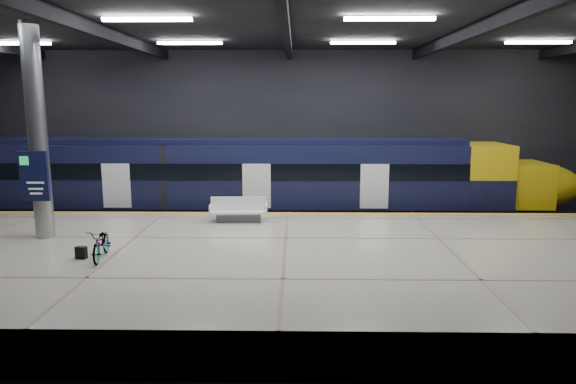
{
  "coord_description": "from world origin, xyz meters",
  "views": [
    {
      "loc": [
        0.35,
        -17.4,
        5.51
      ],
      "look_at": [
        0.02,
        1.5,
        2.2
      ],
      "focal_mm": 32.0,
      "sensor_mm": 36.0,
      "label": 1
    }
  ],
  "objects": [
    {
      "name": "pannier_bag",
      "position": [
        -5.81,
        -3.38,
        1.28
      ],
      "size": [
        0.33,
        0.24,
        0.35
      ],
      "primitive_type": "cube",
      "rotation": [
        0.0,
        0.0,
        -0.21
      ],
      "color": "black",
      "rests_on": "platform"
    },
    {
      "name": "info_column",
      "position": [
        -8.0,
        -1.03,
        4.46
      ],
      "size": [
        0.9,
        0.78,
        6.9
      ],
      "color": "#9EA0A5",
      "rests_on": "platform"
    },
    {
      "name": "room_shell",
      "position": [
        -0.0,
        0.0,
        5.72
      ],
      "size": [
        30.1,
        16.1,
        8.05
      ],
      "color": "black",
      "rests_on": "ground"
    },
    {
      "name": "bench",
      "position": [
        -1.82,
        1.35,
        1.43
      ],
      "size": [
        2.17,
        0.98,
        0.94
      ],
      "rotation": [
        0.0,
        0.0,
        0.05
      ],
      "color": "#595B60",
      "rests_on": "platform"
    },
    {
      "name": "rails",
      "position": [
        0.0,
        5.5,
        0.08
      ],
      "size": [
        30.0,
        1.52,
        0.16
      ],
      "color": "gray",
      "rests_on": "ground"
    },
    {
      "name": "safety_strip",
      "position": [
        0.0,
        2.75,
        1.11
      ],
      "size": [
        30.0,
        0.4,
        0.01
      ],
      "primitive_type": "cube",
      "color": "gold",
      "rests_on": "platform"
    },
    {
      "name": "bicycle",
      "position": [
        -5.21,
        -3.38,
        1.55
      ],
      "size": [
        0.82,
        1.79,
        0.91
      ],
      "primitive_type": "imported",
      "rotation": [
        0.0,
        0.0,
        0.13
      ],
      "color": "#99999E",
      "rests_on": "platform"
    },
    {
      "name": "train",
      "position": [
        -2.56,
        5.5,
        2.06
      ],
      "size": [
        29.4,
        2.84,
        3.79
      ],
      "color": "black",
      "rests_on": "ground"
    },
    {
      "name": "ground",
      "position": [
        0.0,
        0.0,
        0.0
      ],
      "size": [
        30.0,
        30.0,
        0.0
      ],
      "primitive_type": "plane",
      "color": "black",
      "rests_on": "ground"
    },
    {
      "name": "platform",
      "position": [
        0.0,
        -2.5,
        0.55
      ],
      "size": [
        30.0,
        11.0,
        1.1
      ],
      "primitive_type": "cube",
      "color": "beige",
      "rests_on": "ground"
    }
  ]
}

